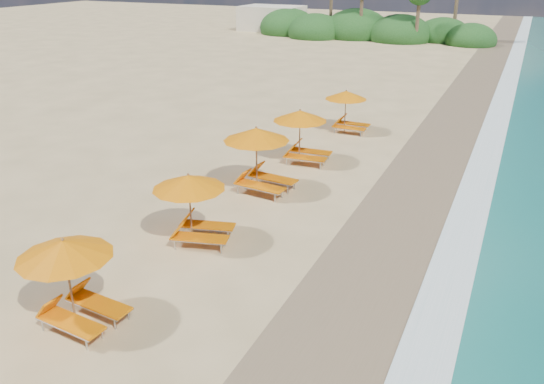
% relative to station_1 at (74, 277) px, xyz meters
% --- Properties ---
extents(ground, '(160.00, 160.00, 0.00)m').
position_rel_station_1_xyz_m(ground, '(1.97, 6.32, -1.21)').
color(ground, tan).
rests_on(ground, ground).
extents(wet_sand, '(4.00, 160.00, 0.01)m').
position_rel_station_1_xyz_m(wet_sand, '(5.97, 6.32, -1.20)').
color(wet_sand, '#7B6449').
rests_on(wet_sand, ground).
extents(surf_foam, '(4.00, 160.00, 0.01)m').
position_rel_station_1_xyz_m(surf_foam, '(8.67, 6.32, -1.18)').
color(surf_foam, white).
rests_on(surf_foam, ground).
extents(station_1, '(2.45, 2.29, 2.16)m').
position_rel_station_1_xyz_m(station_1, '(0.00, 0.00, 0.00)').
color(station_1, olive).
rests_on(station_1, ground).
extents(station_2, '(2.67, 2.59, 2.15)m').
position_rel_station_1_xyz_m(station_2, '(0.33, 4.57, -0.00)').
color(station_2, olive).
rests_on(station_2, ground).
extents(station_3, '(2.74, 2.58, 2.39)m').
position_rel_station_1_xyz_m(station_3, '(0.36, 8.89, 0.13)').
color(station_3, olive).
rests_on(station_3, ground).
extents(station_4, '(2.51, 2.35, 2.23)m').
position_rel_station_1_xyz_m(station_4, '(0.60, 12.40, 0.04)').
color(station_4, olive).
rests_on(station_4, ground).
extents(station_5, '(2.21, 2.04, 2.05)m').
position_rel_station_1_xyz_m(station_5, '(0.95, 17.39, -0.06)').
color(station_5, olive).
rests_on(station_5, ground).
extents(treeline, '(25.80, 8.80, 9.74)m').
position_rel_station_1_xyz_m(treeline, '(-7.97, 51.83, -0.21)').
color(treeline, '#163D14').
rests_on(treeline, ground).
extents(beach_building, '(7.00, 5.00, 2.80)m').
position_rel_station_1_xyz_m(beach_building, '(-20.03, 54.32, 0.19)').
color(beach_building, beige).
rests_on(beach_building, ground).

